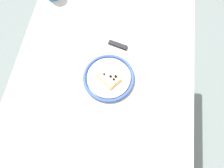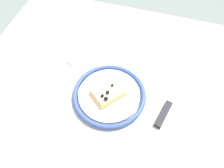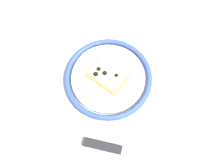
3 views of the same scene
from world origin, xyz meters
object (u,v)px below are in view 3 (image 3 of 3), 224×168
Objects in this scene: pizza_slice_near at (107,75)px; knife at (117,149)px; dining_table at (119,102)px; fork at (115,19)px; plate at (108,78)px.

pizza_slice_near reaches higher than knife.
fork is (-0.21, -0.01, 0.11)m from dining_table.
plate is at bearing -174.77° from knife.
knife is at bearing -5.18° from dining_table.
pizza_slice_near is at bearing -174.35° from knife.
knife is (0.15, -0.01, 0.11)m from dining_table.
pizza_slice_near is 0.18m from knife.
dining_table is 8.58× the size of pizza_slice_near.
dining_table is at bearing 45.96° from pizza_slice_near.
dining_table is 4.88× the size of fork.
pizza_slice_near is at bearing -7.28° from fork.
pizza_slice_near is (-0.03, -0.03, 0.13)m from dining_table.
pizza_slice_near reaches higher than plate.
fork is at bearing -177.59° from dining_table.
knife reaches higher than fork.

